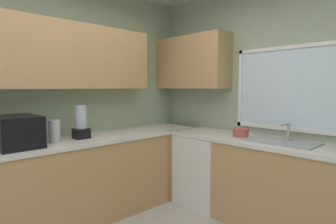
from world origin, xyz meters
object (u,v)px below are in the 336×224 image
microwave (17,132)px  sink_assembly (282,141)px  blender_appliance (81,124)px  bowl (241,132)px  dishwasher (206,169)px  kettle (54,131)px

microwave → sink_assembly: microwave is taller
microwave → blender_appliance: (-0.00, 0.63, 0.02)m
sink_assembly → blender_appliance: 2.10m
microwave → bowl: (1.13, 1.99, -0.10)m
sink_assembly → blender_appliance: blender_appliance is taller
dishwasher → blender_appliance: blender_appliance is taller
microwave → kettle: size_ratio=2.11×
dishwasher → kettle: 1.84m
kettle → blender_appliance: size_ratio=0.63×
kettle → bowl: size_ratio=1.31×
sink_assembly → blender_appliance: (-1.60, -1.36, 0.15)m
bowl → kettle: bearing=-123.8°
microwave → blender_appliance: 0.63m
blender_appliance → microwave: bearing=-90.0°
blender_appliance → kettle: bearing=-86.1°
dishwasher → kettle: bearing=-111.5°
dishwasher → microwave: 2.16m
dishwasher → blender_appliance: bearing=-116.4°
microwave → blender_appliance: size_ratio=1.33×
bowl → blender_appliance: blender_appliance is taller
microwave → kettle: microwave is taller
kettle → microwave: bearing=-93.4°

